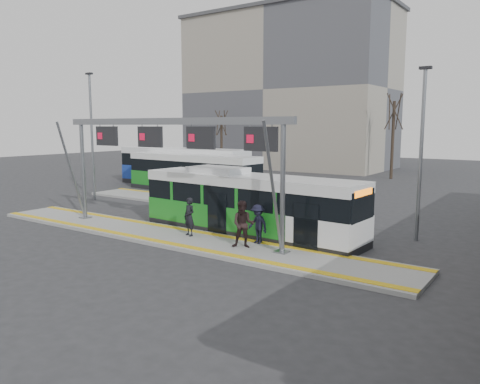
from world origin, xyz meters
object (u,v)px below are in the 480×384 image
Objects in this scene: gantry at (168,142)px; passenger_c at (258,224)px; passenger_a at (189,217)px; passenger_b at (243,224)px; hero_bus at (248,205)px.

gantry reaches higher than passenger_c.
gantry is 3.47m from passenger_a.
gantry reaches higher than passenger_a.
passenger_c is (0.10, 0.92, -0.13)m from passenger_b.
hero_bus is 2.96m from passenger_b.
hero_bus reaches higher than passenger_c.
passenger_b is (4.20, -0.19, -3.20)m from gantry.
passenger_c is at bearing 56.49° from passenger_b.
gantry is 6.86× the size of passenger_b.
hero_bus reaches higher than passenger_b.
passenger_a is at bearing 6.53° from gantry.
passenger_c is (4.30, 0.73, -3.34)m from gantry.
passenger_b is at bearing 8.27° from passenger_a.
passenger_a is (1.08, 0.12, -3.30)m from gantry.
gantry reaches higher than hero_bus.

